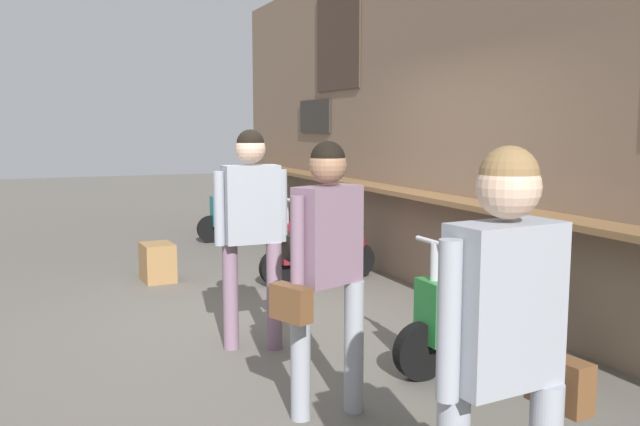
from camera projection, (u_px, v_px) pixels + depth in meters
The scene contains 9 objects.
ground_plane at pixel (278, 327), 5.91m from camera, with size 37.61×37.61×0.00m, color #605B54.
market_stall_facade at pixel (477, 110), 6.44m from camera, with size 13.43×0.61×3.79m.
scooter_teal at pixel (248, 215), 10.31m from camera, with size 0.48×1.40×0.97m.
scooter_maroon at pixel (325, 247), 7.61m from camera, with size 0.47×1.40×0.97m.
scooter_green at pixel (491, 315), 4.88m from camera, with size 0.46×1.40×0.97m.
shopper_with_handbag at pixel (507, 331), 2.40m from camera, with size 0.31×0.66×1.68m.
shopper_browsing at pixel (326, 252), 3.97m from camera, with size 0.44×0.65×1.66m.
shopper_passing at pixel (253, 216), 5.21m from camera, with size 0.27×0.66×1.71m.
merchandise_crate at pixel (158, 262), 7.61m from camera, with size 0.42×0.33×0.43m, color olive.
Camera 1 is at (5.42, -1.90, 1.75)m, focal length 38.06 mm.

